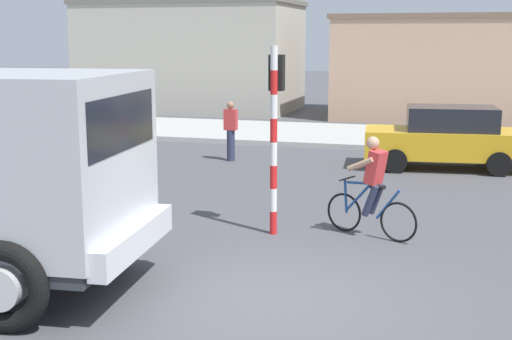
% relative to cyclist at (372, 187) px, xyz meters
% --- Properties ---
extents(ground_plane, '(120.00, 120.00, 0.00)m').
position_rel_cyclist_xyz_m(ground_plane, '(-0.75, -3.28, -0.86)').
color(ground_plane, '#4C4C51').
extents(sidewalk_far, '(80.00, 5.00, 0.16)m').
position_rel_cyclist_xyz_m(sidewalk_far, '(-0.75, 11.59, -0.78)').
color(sidewalk_far, '#ADADA8').
rests_on(sidewalk_far, ground).
extents(cyclist, '(1.61, 0.77, 1.72)m').
position_rel_cyclist_xyz_m(cyclist, '(0.00, 0.00, 0.00)').
color(cyclist, black).
rests_on(cyclist, ground).
extents(traffic_light_pole, '(0.24, 0.43, 3.20)m').
position_rel_cyclist_xyz_m(traffic_light_pole, '(-1.64, -0.22, 1.20)').
color(traffic_light_pole, red).
rests_on(traffic_light_pole, ground).
extents(car_red_near, '(4.16, 2.20, 1.60)m').
position_rel_cyclist_xyz_m(car_red_near, '(1.05, 6.81, -0.05)').
color(car_red_near, gold).
rests_on(car_red_near, ground).
extents(pedestrian_near_kerb, '(0.34, 0.22, 1.62)m').
position_rel_cyclist_xyz_m(pedestrian_near_kerb, '(-4.61, 6.33, -0.02)').
color(pedestrian_near_kerb, '#2D334C').
rests_on(pedestrian_near_kerb, ground).
extents(building_corner_left, '(9.61, 5.72, 4.92)m').
position_rel_cyclist_xyz_m(building_corner_left, '(-10.63, 18.84, 1.60)').
color(building_corner_left, '#B2AD9E').
rests_on(building_corner_left, ground).
extents(building_mid_block, '(11.15, 5.79, 4.22)m').
position_rel_cyclist_xyz_m(building_mid_block, '(1.78, 18.66, 1.25)').
color(building_mid_block, tan).
rests_on(building_mid_block, ground).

